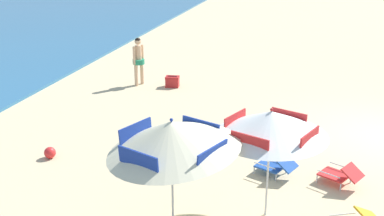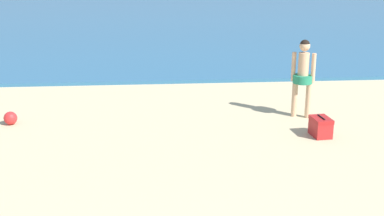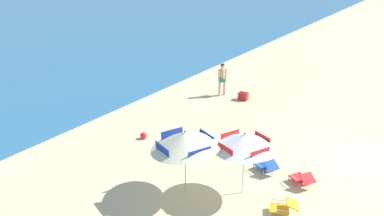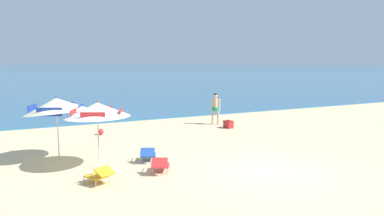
% 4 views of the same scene
% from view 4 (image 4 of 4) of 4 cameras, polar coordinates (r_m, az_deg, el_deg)
% --- Properties ---
extents(ground_plane, '(800.00, 800.00, 0.00)m').
position_cam_4_polar(ground_plane, '(11.98, 12.28, -9.91)').
color(ground_plane, '#D1BA8E').
extents(ocean_water, '(800.00, 800.00, 0.10)m').
position_cam_4_polar(ocean_water, '(420.69, -25.89, 6.03)').
color(ocean_water, '#2D668E').
rests_on(ocean_water, ground).
extents(beach_umbrella_striped_main, '(3.04, 3.03, 2.26)m').
position_cam_4_polar(beach_umbrella_striped_main, '(12.22, -14.83, -0.29)').
color(beach_umbrella_striped_main, silver).
rests_on(beach_umbrella_striped_main, ground).
extents(beach_umbrella_striped_second, '(3.27, 3.29, 2.39)m').
position_cam_4_polar(beach_umbrella_striped_second, '(13.61, -20.74, 0.38)').
color(beach_umbrella_striped_second, silver).
rests_on(beach_umbrella_striped_second, ground).
extents(lounge_chair_under_umbrella, '(0.84, 1.01, 0.51)m').
position_cam_4_polar(lounge_chair_under_umbrella, '(10.91, -14.51, -10.20)').
color(lounge_chair_under_umbrella, gold).
rests_on(lounge_chair_under_umbrella, ground).
extents(lounge_chair_beside_umbrella, '(0.84, 1.03, 0.53)m').
position_cam_4_polar(lounge_chair_beside_umbrella, '(12.94, -7.01, -7.28)').
color(lounge_chair_beside_umbrella, '#1E4799').
rests_on(lounge_chair_beside_umbrella, ground).
extents(lounge_chair_facing_sea, '(0.89, 1.03, 0.53)m').
position_cam_4_polar(lounge_chair_facing_sea, '(11.62, -5.03, -8.94)').
color(lounge_chair_facing_sea, red).
rests_on(lounge_chair_facing_sea, ground).
extents(person_standing_near_shore, '(0.50, 0.44, 1.79)m').
position_cam_4_polar(person_standing_near_shore, '(20.34, 3.77, 0.25)').
color(person_standing_near_shore, '#D8A87F').
rests_on(person_standing_near_shore, ground).
extents(cooler_box, '(0.40, 0.53, 0.43)m').
position_cam_4_polar(cooler_box, '(19.41, 5.81, -2.59)').
color(cooler_box, red).
rests_on(cooler_box, ground).
extents(beach_ball, '(0.29, 0.29, 0.29)m').
position_cam_4_polar(beach_ball, '(18.07, -14.34, -3.69)').
color(beach_ball, red).
rests_on(beach_ball, ground).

